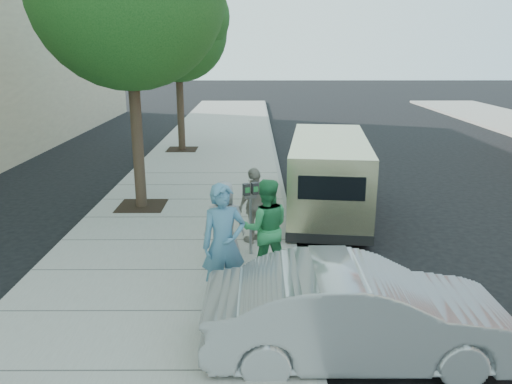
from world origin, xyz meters
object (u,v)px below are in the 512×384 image
at_px(sedan, 358,313).
at_px(person_officer, 224,244).
at_px(parking_meter, 251,203).
at_px(person_striped_polo, 255,205).
at_px(tree_far, 178,27).
at_px(person_gray_shirt, 224,223).
at_px(van, 328,175).
at_px(person_green_shirt, 266,228).

xyz_separation_m(sedan, person_officer, (-1.86, 1.36, 0.44)).
distance_m(parking_meter, person_officer, 1.95).
bearing_deg(person_striped_polo, sedan, 63.48).
bearing_deg(person_officer, sedan, -52.49).
bearing_deg(tree_far, person_gray_shirt, -78.33).
bearing_deg(person_gray_shirt, van, -132.39).
relative_size(sedan, person_green_shirt, 2.32).
bearing_deg(person_gray_shirt, parking_meter, -145.39).
bearing_deg(parking_meter, person_officer, -125.73).
bearing_deg(tree_far, van, -59.02).
height_order(sedan, person_gray_shirt, person_gray_shirt).
xyz_separation_m(sedan, person_striped_polo, (-1.37, 3.95, 0.27)).
distance_m(sedan, person_gray_shirt, 3.44).
bearing_deg(person_gray_shirt, person_striped_polo, -123.67).
distance_m(tree_far, person_officer, 13.43).
bearing_deg(person_gray_shirt, tree_far, -84.77).
xyz_separation_m(parking_meter, person_green_shirt, (0.27, -0.95, -0.16)).
distance_m(van, person_striped_polo, 2.87).
relative_size(van, person_green_shirt, 3.08).
bearing_deg(tree_far, parking_meter, -75.41).
distance_m(parking_meter, sedan, 3.61).
distance_m(tree_far, van, 9.95).
distance_m(sedan, person_green_shirt, 2.62).
height_order(tree_far, person_striped_polo, tree_far).
height_order(parking_meter, van, van).
xyz_separation_m(tree_far, person_gray_shirt, (2.31, -11.19, -3.94)).
height_order(person_green_shirt, person_striped_polo, person_green_shirt).
distance_m(person_officer, person_green_shirt, 1.18).
bearing_deg(person_gray_shirt, sedan, 117.98).
relative_size(parking_meter, van, 0.26).
bearing_deg(van, person_gray_shirt, -118.92).
xyz_separation_m(parking_meter, person_striped_polo, (0.09, 0.69, -0.25)).
bearing_deg(tree_far, person_officer, -79.31).
height_order(parking_meter, person_green_shirt, person_green_shirt).
distance_m(tree_far, parking_meter, 11.72).
relative_size(person_green_shirt, person_gray_shirt, 1.12).
relative_size(van, sedan, 1.33).
xyz_separation_m(tree_far, sedan, (4.25, -14.02, -4.20)).
xyz_separation_m(parking_meter, person_officer, (-0.41, -1.90, -0.08)).
relative_size(sedan, person_striped_polo, 2.59).
height_order(tree_far, person_green_shirt, tree_far).
bearing_deg(sedan, van, -4.29).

